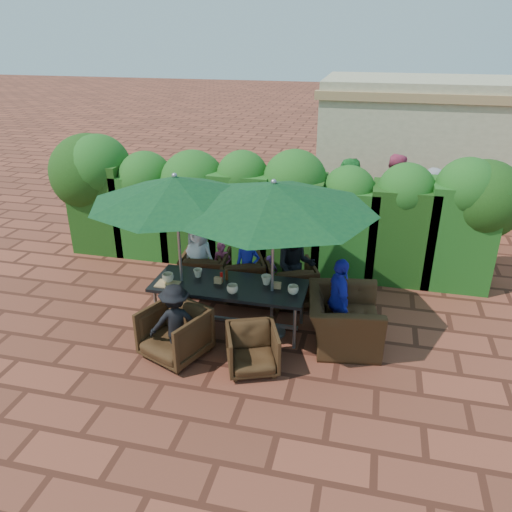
% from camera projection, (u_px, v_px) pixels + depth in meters
% --- Properties ---
extents(ground, '(80.00, 80.00, 0.00)m').
position_uv_depth(ground, '(237.00, 323.00, 8.02)').
color(ground, brown).
rests_on(ground, ground).
extents(dining_table, '(2.37, 0.90, 0.75)m').
position_uv_depth(dining_table, '(229.00, 289.00, 7.65)').
color(dining_table, black).
rests_on(dining_table, ground).
extents(umbrella_left, '(2.53, 2.53, 2.46)m').
position_uv_depth(umbrella_left, '(175.00, 190.00, 7.12)').
color(umbrella_left, gray).
rests_on(umbrella_left, ground).
extents(umbrella_right, '(2.91, 2.91, 2.46)m').
position_uv_depth(umbrella_right, '(274.00, 196.00, 6.83)').
color(umbrella_right, gray).
rests_on(umbrella_right, ground).
extents(chair_far_left, '(0.88, 0.83, 0.82)m').
position_uv_depth(chair_far_left, '(206.00, 270.00, 8.85)').
color(chair_far_left, black).
rests_on(chair_far_left, ground).
extents(chair_far_mid, '(0.99, 0.96, 0.79)m').
position_uv_depth(chair_far_mid, '(241.00, 274.00, 8.72)').
color(chair_far_mid, black).
rests_on(chair_far_mid, ground).
extents(chair_far_right, '(1.01, 0.98, 0.80)m').
position_uv_depth(chair_far_right, '(291.00, 281.00, 8.47)').
color(chair_far_right, black).
rests_on(chair_far_right, ground).
extents(chair_near_left, '(1.03, 1.01, 0.83)m').
position_uv_depth(chair_near_left, '(174.00, 331.00, 7.06)').
color(chair_near_left, black).
rests_on(chair_near_left, ground).
extents(chair_near_right, '(0.86, 0.84, 0.70)m').
position_uv_depth(chair_near_right, '(252.00, 348.00, 6.80)').
color(chair_near_right, black).
rests_on(chair_near_right, ground).
extents(chair_end_right, '(0.95, 1.30, 1.05)m').
position_uv_depth(chair_end_right, '(344.00, 312.00, 7.32)').
color(chair_end_right, black).
rests_on(chair_end_right, ground).
extents(adult_far_left, '(0.74, 0.57, 1.31)m').
position_uv_depth(adult_far_left, '(200.00, 258.00, 8.70)').
color(adult_far_left, silver).
rests_on(adult_far_left, ground).
extents(adult_far_mid, '(0.48, 0.42, 1.15)m').
position_uv_depth(adult_far_mid, '(247.00, 268.00, 8.54)').
color(adult_far_mid, '#2226B9').
rests_on(adult_far_mid, ground).
extents(adult_far_right, '(0.76, 0.57, 1.41)m').
position_uv_depth(adult_far_right, '(295.00, 266.00, 8.31)').
color(adult_far_right, black).
rests_on(adult_far_right, ground).
extents(adult_near_left, '(0.81, 0.59, 1.15)m').
position_uv_depth(adult_near_left, '(176.00, 322.00, 6.95)').
color(adult_near_left, black).
rests_on(adult_near_left, ground).
extents(adult_end_right, '(0.62, 0.86, 1.32)m').
position_uv_depth(adult_end_right, '(339.00, 301.00, 7.34)').
color(adult_end_right, '#2226B9').
rests_on(adult_end_right, ground).
extents(child_left, '(0.38, 0.34, 0.91)m').
position_uv_depth(child_left, '(222.00, 267.00, 8.85)').
color(child_left, '#CD4870').
rests_on(child_left, ground).
extents(child_right, '(0.29, 0.25, 0.76)m').
position_uv_depth(child_right, '(270.00, 276.00, 8.68)').
color(child_right, '#814698').
rests_on(child_right, ground).
extents(pedestrian_a, '(1.71, 1.37, 1.77)m').
position_uv_depth(pedestrian_a, '(348.00, 197.00, 11.15)').
color(pedestrian_a, '#248430').
rests_on(pedestrian_a, ground).
extents(pedestrian_b, '(0.98, 0.69, 1.89)m').
position_uv_depth(pedestrian_b, '(392.00, 196.00, 10.97)').
color(pedestrian_b, '#CD4870').
rests_on(pedestrian_b, ground).
extents(pedestrian_c, '(1.06, 1.07, 1.61)m').
position_uv_depth(pedestrian_c, '(431.00, 204.00, 10.90)').
color(pedestrian_c, gray).
rests_on(pedestrian_c, ground).
extents(cup_a, '(0.18, 0.18, 0.14)m').
position_uv_depth(cup_a, '(168.00, 278.00, 7.66)').
color(cup_a, beige).
rests_on(cup_a, dining_table).
extents(cup_b, '(0.14, 0.14, 0.13)m').
position_uv_depth(cup_b, '(198.00, 273.00, 7.82)').
color(cup_b, beige).
rests_on(cup_b, dining_table).
extents(cup_c, '(0.17, 0.17, 0.14)m').
position_uv_depth(cup_c, '(232.00, 289.00, 7.34)').
color(cup_c, beige).
rests_on(cup_c, dining_table).
extents(cup_d, '(0.16, 0.16, 0.15)m').
position_uv_depth(cup_d, '(266.00, 280.00, 7.59)').
color(cup_d, beige).
rests_on(cup_d, dining_table).
extents(cup_e, '(0.17, 0.17, 0.13)m').
position_uv_depth(cup_e, '(293.00, 290.00, 7.32)').
color(cup_e, beige).
rests_on(cup_e, dining_table).
extents(ketchup_bottle, '(0.04, 0.04, 0.17)m').
position_uv_depth(ketchup_bottle, '(222.00, 277.00, 7.65)').
color(ketchup_bottle, '#B20C0A').
rests_on(ketchup_bottle, dining_table).
extents(sauce_bottle, '(0.04, 0.04, 0.17)m').
position_uv_depth(sauce_bottle, '(227.00, 275.00, 7.73)').
color(sauce_bottle, '#4C230C').
rests_on(sauce_bottle, dining_table).
extents(serving_tray, '(0.35, 0.25, 0.02)m').
position_uv_depth(serving_tray, '(168.00, 284.00, 7.61)').
color(serving_tray, tan).
rests_on(serving_tray, dining_table).
extents(number_block_left, '(0.12, 0.06, 0.10)m').
position_uv_depth(number_block_left, '(218.00, 280.00, 7.63)').
color(number_block_left, tan).
rests_on(number_block_left, dining_table).
extents(number_block_right, '(0.12, 0.06, 0.10)m').
position_uv_depth(number_block_right, '(277.00, 285.00, 7.48)').
color(number_block_right, tan).
rests_on(number_block_right, dining_table).
extents(hedge_wall, '(9.10, 1.60, 2.42)m').
position_uv_depth(hedge_wall, '(254.00, 200.00, 9.58)').
color(hedge_wall, '#15330E').
rests_on(hedge_wall, ground).
extents(building, '(6.20, 3.08, 3.20)m').
position_uv_depth(building, '(440.00, 144.00, 12.78)').
color(building, beige).
rests_on(building, ground).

